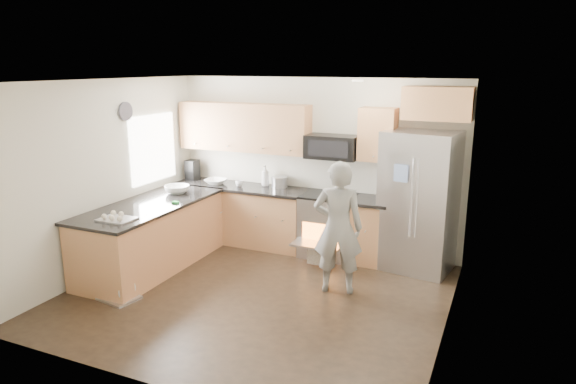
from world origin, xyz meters
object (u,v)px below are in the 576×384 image
at_px(stove_range, 329,211).
at_px(dish_rack, 119,293).
at_px(person, 338,228).
at_px(refrigerator, 418,202).

xyz_separation_m(stove_range, dish_rack, (-1.83, -2.45, -0.60)).
bearing_deg(dish_rack, stove_range, 53.20).
bearing_deg(person, stove_range, -80.63).
xyz_separation_m(stove_range, refrigerator, (1.29, 0.01, 0.29)).
xyz_separation_m(refrigerator, person, (-0.77, -1.16, -0.13)).
distance_m(person, dish_rack, 2.79).
bearing_deg(person, dish_rack, 13.86).
height_order(refrigerator, dish_rack, refrigerator).
bearing_deg(refrigerator, stove_range, -170.96).
distance_m(stove_range, refrigerator, 1.32).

